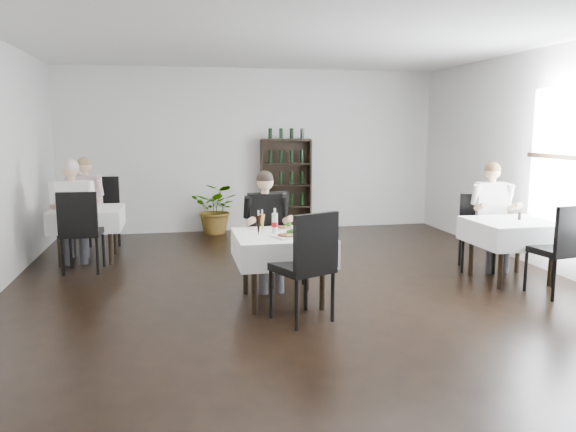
# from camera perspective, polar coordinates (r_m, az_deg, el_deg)

# --- Properties ---
(room_shell) EXTENTS (9.00, 9.00, 9.00)m
(room_shell) POSITION_cam_1_polar(r_m,az_deg,el_deg) (6.13, 2.14, 4.99)
(room_shell) COLOR black
(room_shell) RESTS_ON ground
(wine_shelf) EXTENTS (0.90, 0.28, 1.75)m
(wine_shelf) POSITION_cam_1_polar(r_m,az_deg,el_deg) (10.52, -0.21, 3.10)
(wine_shelf) COLOR black
(wine_shelf) RESTS_ON ground
(main_table) EXTENTS (1.03, 1.03, 0.77)m
(main_table) POSITION_cam_1_polar(r_m,az_deg,el_deg) (6.20, -0.61, -3.18)
(main_table) COLOR black
(main_table) RESTS_ON ground
(left_table) EXTENTS (0.98, 0.98, 0.77)m
(left_table) POSITION_cam_1_polar(r_m,az_deg,el_deg) (8.64, -19.70, -0.24)
(left_table) COLOR black
(left_table) RESTS_ON ground
(right_table) EXTENTS (0.98, 0.98, 0.77)m
(right_table) POSITION_cam_1_polar(r_m,az_deg,el_deg) (7.61, 21.73, -1.55)
(right_table) COLOR black
(right_table) RESTS_ON ground
(potted_tree) EXTENTS (1.05, 0.99, 0.93)m
(potted_tree) POSITION_cam_1_polar(r_m,az_deg,el_deg) (10.28, -7.25, 0.75)
(potted_tree) COLOR #29571E
(potted_tree) RESTS_ON ground
(main_chair_far) EXTENTS (0.65, 0.66, 1.12)m
(main_chair_far) POSITION_cam_1_polar(r_m,az_deg,el_deg) (7.02, -1.30, -1.58)
(main_chair_far) COLOR black
(main_chair_far) RESTS_ON ground
(main_chair_near) EXTENTS (0.68, 0.68, 1.12)m
(main_chair_near) POSITION_cam_1_polar(r_m,az_deg,el_deg) (5.54, 1.97, -4.47)
(main_chair_near) COLOR black
(main_chair_near) RESTS_ON ground
(left_chair_far) EXTENTS (0.53, 0.54, 1.15)m
(left_chair_far) POSITION_cam_1_polar(r_m,az_deg,el_deg) (9.41, -18.37, 0.76)
(left_chair_far) COLOR black
(left_chair_far) RESTS_ON ground
(left_chair_near) EXTENTS (0.53, 0.54, 1.11)m
(left_chair_near) POSITION_cam_1_polar(r_m,az_deg,el_deg) (7.91, -20.33, -1.00)
(left_chair_near) COLOR black
(left_chair_near) RESTS_ON ground
(right_chair_far) EXTENTS (0.61, 0.62, 1.02)m
(right_chair_far) POSITION_cam_1_polar(r_m,az_deg,el_deg) (8.09, 18.68, -1.06)
(right_chair_far) COLOR black
(right_chair_far) RESTS_ON ground
(right_chair_near) EXTENTS (0.56, 0.56, 1.08)m
(right_chair_near) POSITION_cam_1_polar(r_m,az_deg,el_deg) (7.10, 26.10, -2.59)
(right_chair_near) COLOR black
(right_chair_near) RESTS_ON ground
(diner_main) EXTENTS (0.54, 0.55, 1.42)m
(diner_main) POSITION_cam_1_polar(r_m,az_deg,el_deg) (6.73, -2.21, -0.47)
(diner_main) COLOR #3C3C43
(diner_main) RESTS_ON ground
(diner_left_far) EXTENTS (0.62, 0.66, 1.49)m
(diner_left_far) POSITION_cam_1_polar(r_m,az_deg,el_deg) (9.10, -19.99, 1.73)
(diner_left_far) COLOR #3C3C43
(diner_left_far) RESTS_ON ground
(diner_left_near) EXTENTS (0.61, 0.63, 1.52)m
(diner_left_near) POSITION_cam_1_polar(r_m,az_deg,el_deg) (8.10, -21.02, 0.97)
(diner_left_near) COLOR #3C3C43
(diner_left_near) RESTS_ON ground
(diner_right_far) EXTENTS (0.59, 0.62, 1.46)m
(diner_right_far) POSITION_cam_1_polar(r_m,az_deg,el_deg) (8.15, 20.06, 0.85)
(diner_right_far) COLOR #3C3C43
(diner_right_far) RESTS_ON ground
(plate_far) EXTENTS (0.27, 0.27, 0.07)m
(plate_far) POSITION_cam_1_polar(r_m,az_deg,el_deg) (6.46, -0.26, -1.19)
(plate_far) COLOR white
(plate_far) RESTS_ON main_table
(plate_near) EXTENTS (0.36, 0.36, 0.09)m
(plate_near) POSITION_cam_1_polar(r_m,az_deg,el_deg) (5.97, -0.05, -2.01)
(plate_near) COLOR white
(plate_near) RESTS_ON main_table
(pilsner_dark) EXTENTS (0.07, 0.07, 0.28)m
(pilsner_dark) POSITION_cam_1_polar(r_m,az_deg,el_deg) (6.04, -3.02, -0.97)
(pilsner_dark) COLOR black
(pilsner_dark) RESTS_ON main_table
(pilsner_lager) EXTENTS (0.06, 0.06, 0.27)m
(pilsner_lager) POSITION_cam_1_polar(r_m,az_deg,el_deg) (6.17, -2.63, -0.80)
(pilsner_lager) COLOR gold
(pilsner_lager) RESTS_ON main_table
(coke_bottle) EXTENTS (0.07, 0.07, 0.28)m
(coke_bottle) POSITION_cam_1_polar(r_m,az_deg,el_deg) (6.21, -1.35, -0.71)
(coke_bottle) COLOR silver
(coke_bottle) RESTS_ON main_table
(napkin_cutlery) EXTENTS (0.22, 0.22, 0.02)m
(napkin_cutlery) POSITION_cam_1_polar(r_m,az_deg,el_deg) (6.06, 1.60, -1.97)
(napkin_cutlery) COLOR black
(napkin_cutlery) RESTS_ON main_table
(pepper_mill) EXTENTS (0.05, 0.05, 0.10)m
(pepper_mill) POSITION_cam_1_polar(r_m,az_deg,el_deg) (7.67, 22.47, -0.00)
(pepper_mill) COLOR black
(pepper_mill) RESTS_ON right_table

